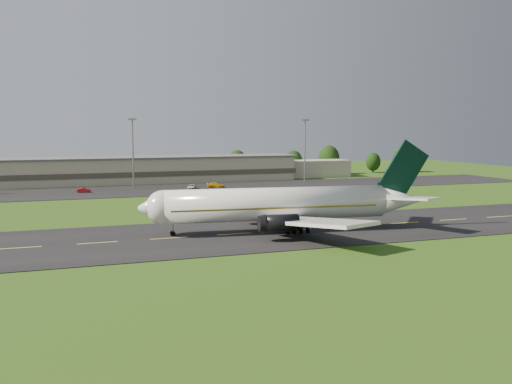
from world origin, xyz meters
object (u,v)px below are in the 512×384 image
object	(u,v)px
airliner	(281,204)
terminal	(131,171)
light_mast_east	(305,143)
service_vehicle_d	(216,185)
service_vehicle_b	(84,190)
service_vehicle_c	(192,187)
light_mast_centre	(133,145)

from	to	relation	value
airliner	terminal	distance (m)	97.14
light_mast_east	service_vehicle_d	size ratio (longest dim) A/B	4.03
service_vehicle_b	service_vehicle_c	bearing A→B (deg)	-77.63
terminal	light_mast_east	size ratio (longest dim) A/B	7.13
airliner	service_vehicle_b	bearing A→B (deg)	118.29
light_mast_east	service_vehicle_d	distance (m)	35.30
terminal	light_mast_centre	world-z (taller)	light_mast_centre
light_mast_east	service_vehicle_b	size ratio (longest dim) A/B	5.54
terminal	service_vehicle_c	world-z (taller)	terminal
light_mast_centre	service_vehicle_c	world-z (taller)	light_mast_centre
airliner	light_mast_east	size ratio (longest dim) A/B	2.52
airliner	service_vehicle_c	size ratio (longest dim) A/B	11.23
airliner	terminal	xyz separation A→B (m)	(-12.88, 96.28, -0.67)
light_mast_east	service_vehicle_b	world-z (taller)	light_mast_east
airliner	service_vehicle_d	world-z (taller)	airliner
terminal	service_vehicle_b	xyz separation A→B (m)	(-15.93, -24.46, -3.29)
light_mast_centre	service_vehicle_d	xyz separation A→B (m)	(22.73, -7.97, -11.91)
light_mast_centre	airliner	bearing A→B (deg)	-79.89
light_mast_east	service_vehicle_c	size ratio (longest dim) A/B	4.46
terminal	service_vehicle_b	size ratio (longest dim) A/B	39.50
service_vehicle_d	service_vehicle_c	bearing A→B (deg)	114.67
service_vehicle_b	light_mast_centre	bearing A→B (deg)	-47.55
terminal	light_mast_east	distance (m)	56.67
terminal	light_mast_centre	xyz separation A→B (m)	(-1.40, -16.18, 8.75)
terminal	service_vehicle_c	distance (m)	28.58
light_mast_centre	light_mast_east	size ratio (longest dim) A/B	1.00
airliner	light_mast_centre	bearing A→B (deg)	106.55
service_vehicle_d	light_mast_east	bearing A→B (deg)	-55.53
airliner	service_vehicle_b	world-z (taller)	airliner
terminal	light_mast_centre	distance (m)	18.45
service_vehicle_b	light_mast_east	bearing A→B (deg)	-70.44
terminal	light_mast_east	xyz separation A→B (m)	(53.60, -16.18, 8.75)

